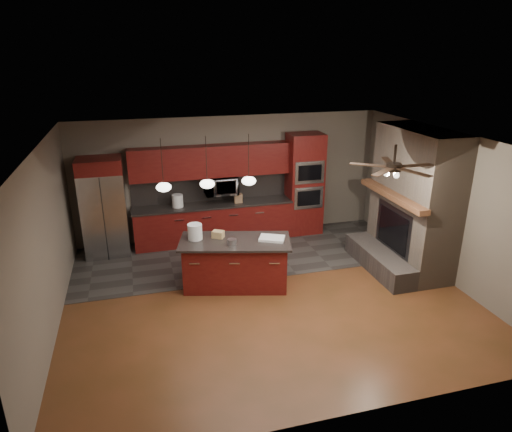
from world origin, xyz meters
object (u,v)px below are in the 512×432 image
object	(u,v)px
cardboard_box	(218,234)
counter_box	(238,198)
paint_can	(232,242)
paint_tray	(272,238)
oven_tower	(304,184)
kitchen_island	(235,263)
counter_bucket	(178,201)
microwave	(221,185)
white_bucket	(195,232)
refrigerator	(104,207)

from	to	relation	value
cardboard_box	counter_box	xyz separation A→B (m)	(0.83, 1.94, 0.02)
paint_can	paint_tray	size ratio (longest dim) A/B	0.36
oven_tower	kitchen_island	xyz separation A→B (m)	(-2.17, -2.19, -0.73)
kitchen_island	counter_bucket	distance (m)	2.41
microwave	counter_bucket	bearing A→B (deg)	-177.09
microwave	paint_can	size ratio (longest dim) A/B	4.58
white_bucket	kitchen_island	bearing A→B (deg)	-20.73
oven_tower	paint_tray	size ratio (longest dim) A/B	5.34
microwave	paint_tray	xyz separation A→B (m)	(0.47, -2.38, -0.36)
counter_box	refrigerator	bearing A→B (deg)	-173.65
oven_tower	refrigerator	size ratio (longest dim) A/B	1.13
kitchen_island	paint_tray	world-z (taller)	paint_tray
counter_box	white_bucket	bearing A→B (deg)	-117.64
kitchen_island	paint_tray	bearing A→B (deg)	3.33
white_bucket	paint_can	size ratio (longest dim) A/B	1.80
oven_tower	white_bucket	world-z (taller)	oven_tower
refrigerator	paint_tray	world-z (taller)	refrigerator
oven_tower	kitchen_island	bearing A→B (deg)	-134.63
kitchen_island	paint_tray	size ratio (longest dim) A/B	4.87
counter_bucket	oven_tower	bearing A→B (deg)	-0.14
counter_bucket	counter_box	world-z (taller)	counter_bucket
oven_tower	counter_box	xyz separation A→B (m)	(-1.60, -0.04, -0.19)
refrigerator	cardboard_box	xyz separation A→B (m)	(2.07, -1.91, -0.07)
oven_tower	microwave	distance (m)	1.98
paint_tray	counter_box	bearing A→B (deg)	118.24
paint_tray	cardboard_box	size ratio (longest dim) A/B	2.20
paint_can	paint_tray	distance (m)	0.75
oven_tower	counter_bucket	xyz separation A→B (m)	(-2.96, 0.01, -0.15)
microwave	refrigerator	distance (m)	2.54
paint_tray	counter_bucket	xyz separation A→B (m)	(-1.45, 2.33, 0.10)
cardboard_box	refrigerator	bearing A→B (deg)	171.14
paint_can	white_bucket	bearing A→B (deg)	143.94
refrigerator	paint_tray	size ratio (longest dim) A/B	4.73
kitchen_island	white_bucket	size ratio (longest dim) A/B	7.57
white_bucket	counter_bucket	bearing A→B (deg)	93.24
kitchen_island	counter_bucket	xyz separation A→B (m)	(-0.79, 2.20, 0.57)
kitchen_island	cardboard_box	xyz separation A→B (m)	(-0.27, 0.21, 0.52)
refrigerator	counter_bucket	world-z (taller)	refrigerator
paint_can	kitchen_island	bearing A→B (deg)	61.74
microwave	paint_tray	bearing A→B (deg)	-78.88
refrigerator	counter_box	size ratio (longest dim) A/B	10.57
paint_can	refrigerator	bearing A→B (deg)	134.36
oven_tower	paint_can	size ratio (longest dim) A/B	14.91
microwave	kitchen_island	size ratio (longest dim) A/B	0.34
microwave	counter_box	world-z (taller)	microwave
paint_can	counter_box	xyz separation A→B (m)	(0.65, 2.32, 0.03)
white_bucket	counter_bucket	size ratio (longest dim) A/B	1.03
kitchen_island	counter_box	world-z (taller)	counter_box
counter_bucket	counter_box	distance (m)	1.36
oven_tower	microwave	size ratio (longest dim) A/B	3.25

